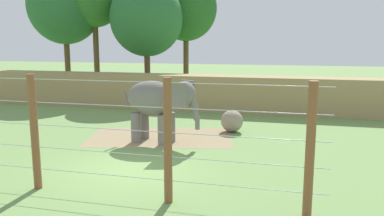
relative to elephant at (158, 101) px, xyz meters
name	(u,v)px	position (x,y,z in m)	size (l,w,h in m)	color
ground_plane	(129,169)	(0.13, -3.49, -1.78)	(120.00, 120.00, 0.00)	#6B8E4C
dirt_patch	(161,137)	(-0.25, 0.93, -1.78)	(6.36, 3.69, 0.01)	#937F5B
embankment_wall	(204,93)	(0.13, 8.31, -0.69)	(36.00, 1.80, 2.18)	tan
elephant	(158,101)	(0.00, 0.00, 0.00)	(3.59, 1.79, 2.69)	slate
enrichment_ball	(232,121)	(2.73, 2.72, -1.26)	(1.05, 1.05, 1.05)	gray
cable_fence	(96,136)	(0.19, -5.79, -0.09)	(12.42, 0.23, 3.37)	brown
tree_far_left	(146,18)	(-5.18, 12.39, 4.16)	(5.38, 5.38, 8.79)	brown
tree_left_of_centre	(186,8)	(-3.16, 16.18, 5.14)	(5.08, 5.08, 9.62)	brown
tree_behind_wall	(146,10)	(-6.41, 15.57, 5.04)	(4.75, 4.75, 9.35)	brown
tree_far_right	(65,6)	(-12.15, 12.71, 5.22)	(5.70, 5.70, 10.01)	brown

